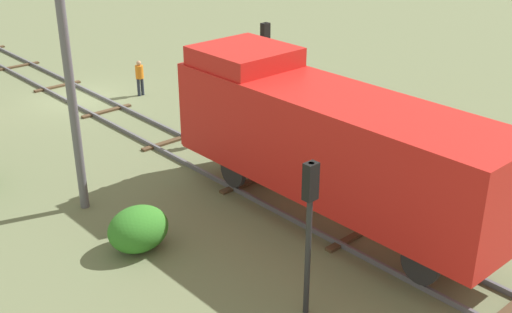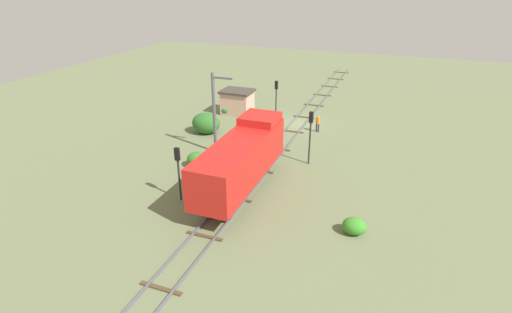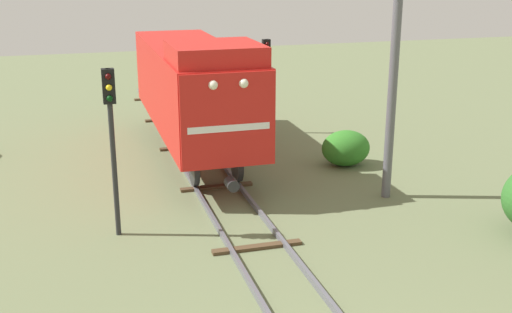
{
  "view_description": "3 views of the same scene",
  "coord_description": "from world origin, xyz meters",
  "views": [
    {
      "loc": [
        13.03,
        26.81,
        9.89
      ],
      "look_at": [
        0.1,
        12.44,
        1.21
      ],
      "focal_mm": 45.0,
      "sensor_mm": 36.0,
      "label": 1
    },
    {
      "loc": [
        -10.12,
        39.15,
        14.61
      ],
      "look_at": [
        0.06,
        12.48,
        1.53
      ],
      "focal_mm": 28.0,
      "sensor_mm": 36.0,
      "label": 2
    },
    {
      "loc": [
        -4.28,
        -7.48,
        7.3
      ],
      "look_at": [
        1.15,
        11.22,
        1.21
      ],
      "focal_mm": 45.0,
      "sensor_mm": 36.0,
      "label": 3
    }
  ],
  "objects": [
    {
      "name": "ground_plane",
      "position": [
        0.0,
        0.0,
        0.0
      ],
      "size": [
        90.0,
        90.0,
        0.0
      ],
      "primitive_type": "plane",
      "color": "#66704C"
    },
    {
      "name": "railway_track",
      "position": [
        0.0,
        -0.0,
        0.07
      ],
      "size": [
        2.4,
        57.28,
        0.16
      ],
      "color": "#595960",
      "rests_on": "ground"
    },
    {
      "name": "locomotive",
      "position": [
        0.0,
        15.46,
        2.77
      ],
      "size": [
        2.9,
        11.6,
        4.6
      ],
      "color": "red",
      "rests_on": "railway_track"
    },
    {
      "name": "traffic_signal_mid",
      "position": [
        -3.4,
        9.08,
        3.16
      ],
      "size": [
        0.32,
        0.34,
        4.58
      ],
      "color": "#262628",
      "rests_on": "ground"
    },
    {
      "name": "traffic_signal_far",
      "position": [
        3.6,
        18.14,
        2.8
      ],
      "size": [
        0.32,
        0.34,
        4.01
      ],
      "color": "#262628",
      "rests_on": "ground"
    },
    {
      "name": "worker_near_track",
      "position": [
        -2.4,
        1.45,
        1.0
      ],
      "size": [
        0.38,
        0.38,
        1.7
      ],
      "rotation": [
        0.0,
        0.0,
        2.35
      ],
      "color": "#262B38",
      "rests_on": "ground"
    },
    {
      "name": "catenary_mast",
      "position": [
        4.93,
        9.69,
        3.85
      ],
      "size": [
        1.94,
        0.28,
        7.21
      ],
      "color": "#595960",
      "rests_on": "ground"
    },
    {
      "name": "bush_near",
      "position": [
        5.06,
        13.0,
        0.65
      ],
      "size": [
        1.79,
        1.46,
        1.3
      ],
      "primitive_type": "ellipsoid",
      "color": "#317B26",
      "rests_on": "ground"
    }
  ]
}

